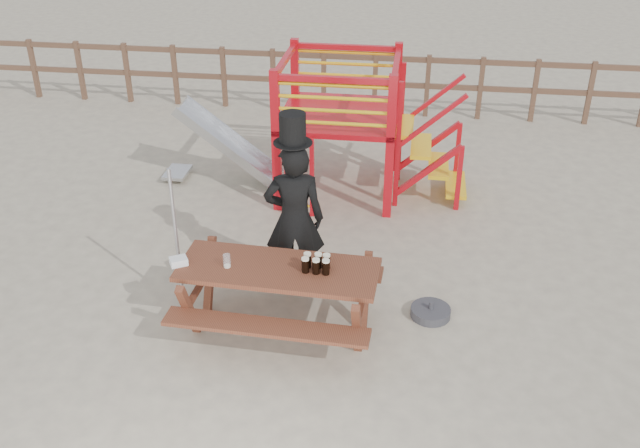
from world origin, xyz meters
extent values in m
plane|color=#BBAE91|center=(0.00, 0.00, 0.00)|extent=(60.00, 60.00, 0.00)
cube|color=brown|center=(0.00, 7.00, 1.10)|extent=(15.00, 0.06, 0.10)
cube|color=brown|center=(0.00, 7.00, 0.60)|extent=(15.00, 0.06, 0.10)
cube|color=brown|center=(-6.50, 7.00, 0.60)|extent=(0.09, 0.09, 1.20)
cube|color=brown|center=(-5.50, 7.00, 0.60)|extent=(0.09, 0.09, 1.20)
cube|color=brown|center=(-4.50, 7.00, 0.60)|extent=(0.09, 0.09, 1.20)
cube|color=brown|center=(-3.50, 7.00, 0.60)|extent=(0.09, 0.09, 1.20)
cube|color=brown|center=(-2.50, 7.00, 0.60)|extent=(0.09, 0.09, 1.20)
cube|color=brown|center=(-1.50, 7.00, 0.60)|extent=(0.09, 0.09, 1.20)
cube|color=brown|center=(-0.50, 7.00, 0.60)|extent=(0.09, 0.09, 1.20)
cube|color=brown|center=(0.50, 7.00, 0.60)|extent=(0.09, 0.09, 1.20)
cube|color=brown|center=(1.50, 7.00, 0.60)|extent=(0.09, 0.09, 1.20)
cube|color=brown|center=(2.50, 7.00, 0.60)|extent=(0.09, 0.09, 1.20)
cube|color=brown|center=(3.50, 7.00, 0.60)|extent=(0.09, 0.09, 1.20)
cube|color=brown|center=(4.50, 7.00, 0.60)|extent=(0.09, 0.09, 1.20)
cube|color=red|center=(-0.60, 2.80, 1.05)|extent=(0.12, 0.12, 2.10)
cube|color=red|center=(1.00, 2.80, 1.05)|extent=(0.12, 0.12, 2.10)
cube|color=red|center=(-0.60, 4.40, 1.05)|extent=(0.12, 0.12, 2.10)
cube|color=red|center=(1.00, 4.40, 1.05)|extent=(0.12, 0.12, 2.10)
cube|color=red|center=(0.20, 3.60, 1.20)|extent=(1.72, 1.72, 0.08)
cube|color=red|center=(0.20, 2.80, 2.00)|extent=(1.60, 0.08, 0.08)
cube|color=red|center=(0.20, 4.40, 2.00)|extent=(1.60, 0.08, 0.08)
cube|color=red|center=(-0.60, 3.60, 2.00)|extent=(0.08, 1.60, 0.08)
cube|color=red|center=(1.00, 3.60, 2.00)|extent=(0.08, 1.60, 0.08)
cylinder|color=yellow|center=(0.20, 2.80, 1.38)|extent=(1.50, 0.05, 0.05)
cylinder|color=yellow|center=(0.20, 4.40, 1.38)|extent=(1.50, 0.05, 0.05)
cylinder|color=yellow|center=(0.20, 2.80, 1.56)|extent=(1.50, 0.05, 0.05)
cylinder|color=yellow|center=(0.20, 4.40, 1.56)|extent=(1.50, 0.05, 0.05)
cylinder|color=yellow|center=(0.20, 2.80, 1.74)|extent=(1.50, 0.05, 0.05)
cylinder|color=yellow|center=(0.20, 4.40, 1.74)|extent=(1.50, 0.05, 0.05)
cylinder|color=yellow|center=(0.20, 2.80, 1.92)|extent=(1.50, 0.05, 0.05)
cylinder|color=yellow|center=(0.20, 4.40, 1.92)|extent=(1.50, 0.05, 0.05)
cube|color=red|center=(-0.43, 2.65, 0.60)|extent=(0.06, 0.06, 1.20)
cube|color=red|center=(-0.07, 2.65, 0.60)|extent=(0.06, 0.06, 1.20)
cylinder|color=yellow|center=(-0.25, 2.65, 0.15)|extent=(0.36, 0.04, 0.04)
cylinder|color=yellow|center=(-0.25, 2.65, 0.39)|extent=(0.36, 0.04, 0.04)
cylinder|color=yellow|center=(-0.25, 2.65, 0.63)|extent=(0.36, 0.04, 0.04)
cylinder|color=yellow|center=(-0.25, 2.65, 0.87)|extent=(0.36, 0.04, 0.04)
cylinder|color=yellow|center=(-0.25, 2.65, 1.11)|extent=(0.36, 0.04, 0.04)
cube|color=yellow|center=(1.15, 3.60, 1.08)|extent=(0.30, 0.90, 0.06)
cube|color=yellow|center=(1.43, 3.60, 0.78)|extent=(0.30, 0.90, 0.06)
cube|color=yellow|center=(1.71, 3.60, 0.48)|extent=(0.30, 0.90, 0.06)
cube|color=yellow|center=(1.99, 3.60, 0.18)|extent=(0.30, 0.90, 0.06)
cube|color=red|center=(1.55, 3.15, 0.60)|extent=(0.95, 0.08, 0.86)
cube|color=red|center=(1.55, 4.05, 0.60)|extent=(0.95, 0.08, 0.86)
cube|color=silver|center=(-1.50, 3.60, 0.62)|extent=(1.53, 0.55, 1.21)
cube|color=silver|center=(-1.50, 3.33, 0.66)|extent=(1.58, 0.04, 1.28)
cube|color=silver|center=(-1.50, 3.87, 0.66)|extent=(1.58, 0.04, 1.28)
cube|color=silver|center=(-2.40, 3.60, 0.10)|extent=(0.35, 0.55, 0.05)
cube|color=brown|center=(-0.02, -0.06, 0.80)|extent=(2.17, 0.89, 0.05)
cube|color=brown|center=(-0.05, -0.65, 0.48)|extent=(2.15, 0.39, 0.04)
cube|color=brown|center=(0.00, 0.53, 0.48)|extent=(2.15, 0.39, 0.04)
cube|color=brown|center=(-0.93, -0.02, 0.39)|extent=(0.14, 1.29, 0.77)
cube|color=brown|center=(0.89, -0.10, 0.39)|extent=(0.14, 1.29, 0.77)
imported|color=black|center=(0.01, 0.78, 0.96)|extent=(0.76, 0.56, 1.92)
cube|color=#0B7B18|center=(-0.01, 0.93, 1.19)|extent=(0.08, 0.03, 0.45)
cylinder|color=black|center=(0.01, 0.78, 1.92)|extent=(0.43, 0.43, 0.01)
cylinder|color=black|center=(0.01, 0.78, 2.09)|extent=(0.29, 0.29, 0.33)
cube|color=white|center=(-0.01, 0.92, 2.21)|extent=(0.15, 0.03, 0.04)
cylinder|color=#B2B2B7|center=(-1.23, 0.22, 0.89)|extent=(0.04, 0.04, 1.78)
cylinder|color=#38383D|center=(1.64, 0.44, 0.05)|extent=(0.46, 0.46, 0.11)
cylinder|color=#38383D|center=(1.64, 0.44, 0.15)|extent=(0.05, 0.05, 0.09)
cube|color=white|center=(-1.09, -0.15, 0.87)|extent=(0.23, 0.21, 0.08)
cylinder|color=black|center=(0.28, -0.10, 0.90)|extent=(0.08, 0.08, 0.15)
cylinder|color=#FCF1CE|center=(0.28, -0.10, 0.99)|extent=(0.08, 0.08, 0.02)
cylinder|color=black|center=(0.39, -0.11, 0.90)|extent=(0.08, 0.08, 0.15)
cylinder|color=#FCF1CE|center=(0.39, -0.11, 0.99)|extent=(0.08, 0.08, 0.02)
cylinder|color=black|center=(0.50, -0.11, 0.90)|extent=(0.08, 0.08, 0.15)
cylinder|color=#FCF1CE|center=(0.50, -0.11, 0.99)|extent=(0.08, 0.08, 0.02)
cylinder|color=black|center=(0.29, 0.00, 0.90)|extent=(0.08, 0.08, 0.15)
cylinder|color=#FCF1CE|center=(0.29, 0.00, 0.99)|extent=(0.08, 0.08, 0.02)
cylinder|color=black|center=(0.40, 0.01, 0.90)|extent=(0.08, 0.08, 0.15)
cylinder|color=#FCF1CE|center=(0.40, 0.01, 0.99)|extent=(0.08, 0.08, 0.02)
cylinder|color=black|center=(0.49, 0.00, 0.90)|extent=(0.08, 0.08, 0.15)
cylinder|color=#FCF1CE|center=(0.49, 0.00, 0.99)|extent=(0.08, 0.08, 0.02)
cylinder|color=silver|center=(-0.56, -0.12, 0.90)|extent=(0.08, 0.08, 0.15)
cylinder|color=#FCF1CE|center=(-0.56, -0.12, 0.84)|extent=(0.07, 0.07, 0.02)
camera|label=1|loc=(1.32, -6.33, 4.94)|focal=40.00mm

